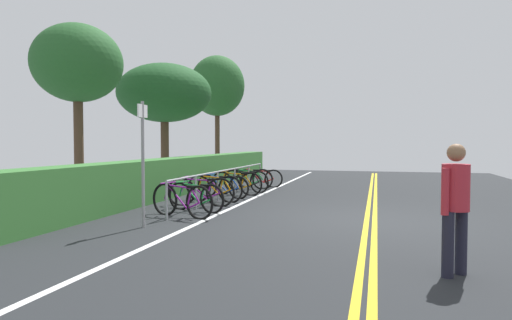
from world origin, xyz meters
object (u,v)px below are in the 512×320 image
object	(u,v)px
tree_far_right	(164,93)
tree_extra	(217,86)
bike_rack	(227,176)
bicycle_1	(196,197)
bicycle_4	(223,186)
bicycle_8	(260,178)
tree_mid	(77,64)
sign_post_near	(143,152)
pedestrian	(455,201)
bicycle_3	(214,188)
bicycle_6	(246,181)
bicycle_7	(248,179)
bicycle_2	(201,192)
bicycle_5	(236,183)
bicycle_0	(182,200)

from	to	relation	value
tree_far_right	tree_extra	xyz separation A→B (m)	(5.22, -0.16, 0.88)
bike_rack	bicycle_1	world-z (taller)	bike_rack
bike_rack	bicycle_4	size ratio (longest dim) A/B	4.46
bicycle_1	bicycle_8	size ratio (longest dim) A/B	0.95
tree_far_right	tree_mid	bearing A→B (deg)	173.07
sign_post_near	tree_extra	bearing A→B (deg)	13.99
bicycle_8	pedestrian	bearing A→B (deg)	-152.94
bicycle_3	bicycle_6	size ratio (longest dim) A/B	0.99
bicycle_1	sign_post_near	xyz separation A→B (m)	(-2.10, 0.17, 1.09)
bicycle_7	tree_far_right	bearing A→B (deg)	82.68
bicycle_1	bicycle_6	size ratio (longest dim) A/B	0.94
bicycle_2	tree_far_right	world-z (taller)	tree_far_right
bicycle_5	sign_post_near	distance (m)	5.54
bicycle_7	sign_post_near	bearing A→B (deg)	-179.77
pedestrian	tree_far_right	distance (m)	12.94
bicycle_3	bicycle_4	bearing A→B (deg)	4.38
bicycle_4	bicycle_2	bearing A→B (deg)	-178.92
bicycle_2	bicycle_8	xyz separation A→B (m)	(4.99, -0.22, -0.04)
tree_far_right	bicycle_5	bearing A→B (deg)	-122.37
bicycle_0	bicycle_3	size ratio (longest dim) A/B	0.98
bicycle_1	pedestrian	bearing A→B (deg)	-128.00
bicycle_8	bicycle_0	bearing A→B (deg)	-179.92
bicycle_3	pedestrian	world-z (taller)	pedestrian
bicycle_1	bicycle_8	bearing A→B (deg)	-0.18
bicycle_6	bicycle_3	bearing A→B (deg)	177.23
pedestrian	tree_mid	size ratio (longest dim) A/B	0.32
bike_rack	sign_post_near	size ratio (longest dim) A/B	3.25
bicycle_2	tree_extra	distance (m)	11.15
bicycle_0	bicycle_3	xyz separation A→B (m)	(2.53, 0.20, 0.00)
bicycle_5	bicycle_8	size ratio (longest dim) A/B	1.00
bicycle_8	tree_extra	bearing A→B (deg)	34.42
bike_rack	tree_extra	distance (m)	9.57
bicycle_1	bicycle_6	xyz separation A→B (m)	(4.26, 0.05, 0.02)
bicycle_6	tree_extra	size ratio (longest dim) A/B	0.30
bicycle_1	sign_post_near	size ratio (longest dim) A/B	0.68
bicycle_5	tree_extra	bearing A→B (deg)	24.05
bicycle_6	bicycle_7	world-z (taller)	bicycle_6
bicycle_7	tree_far_right	xyz separation A→B (m)	(0.43, 3.34, 3.05)
bicycle_3	bicycle_1	bearing A→B (deg)	-174.34
tree_mid	bicycle_5	bearing A→B (deg)	-62.61
bicycle_3	bicycle_6	world-z (taller)	bicycle_3
pedestrian	tree_mid	bearing A→B (deg)	60.32
tree_mid	tree_far_right	world-z (taller)	tree_mid
bicycle_5	bicycle_2	bearing A→B (deg)	176.85
bicycle_6	bicycle_7	xyz separation A→B (m)	(0.85, 0.16, -0.00)
bicycle_3	tree_far_right	distance (m)	5.94
bicycle_1	tree_far_right	distance (m)	7.26
bicycle_3	sign_post_near	bearing A→B (deg)	179.94
tree_extra	bicycle_2	bearing A→B (deg)	-162.28
bicycle_6	bicycle_8	xyz separation A→B (m)	(1.55, -0.07, -0.03)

